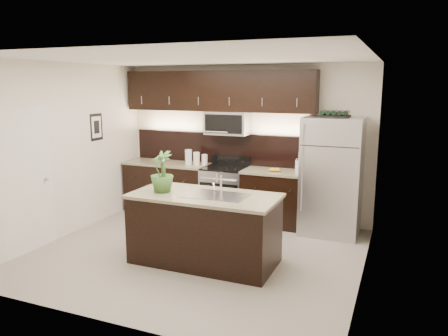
# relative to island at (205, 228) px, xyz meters

# --- Properties ---
(ground) EXTENTS (4.50, 4.50, 0.00)m
(ground) POSITION_rel_island_xyz_m (-0.24, 0.23, -0.47)
(ground) COLOR gray
(ground) RESTS_ON ground
(room_walls) EXTENTS (4.52, 4.02, 2.71)m
(room_walls) POSITION_rel_island_xyz_m (-0.35, 0.20, 1.22)
(room_walls) COLOR silver
(room_walls) RESTS_ON ground
(counter_run) EXTENTS (3.51, 0.65, 0.94)m
(counter_run) POSITION_rel_island_xyz_m (-0.70, 1.92, -0.00)
(counter_run) COLOR black
(counter_run) RESTS_ON ground
(upper_fixtures) EXTENTS (3.49, 0.40, 1.66)m
(upper_fixtures) POSITION_rel_island_xyz_m (-0.67, 2.07, 1.67)
(upper_fixtures) COLOR black
(upper_fixtures) RESTS_ON counter_run
(island) EXTENTS (1.96, 0.96, 0.94)m
(island) POSITION_rel_island_xyz_m (0.00, 0.00, 0.00)
(island) COLOR black
(island) RESTS_ON ground
(sink_faucet) EXTENTS (0.84, 0.50, 0.28)m
(sink_faucet) POSITION_rel_island_xyz_m (0.15, 0.01, 0.48)
(sink_faucet) COLOR silver
(sink_faucet) RESTS_ON island
(refrigerator) EXTENTS (0.90, 0.81, 1.87)m
(refrigerator) POSITION_rel_island_xyz_m (1.36, 1.86, 0.46)
(refrigerator) COLOR #B2B2B7
(refrigerator) RESTS_ON ground
(wine_rack) EXTENTS (0.46, 0.29, 0.11)m
(wine_rack) POSITION_rel_island_xyz_m (1.36, 1.86, 1.45)
(wine_rack) COLOR black
(wine_rack) RESTS_ON refrigerator
(plant) EXTENTS (0.40, 0.40, 0.55)m
(plant) POSITION_rel_island_xyz_m (-0.59, -0.08, 0.75)
(plant) COLOR #396428
(plant) RESTS_ON island
(canisters) EXTENTS (0.40, 0.18, 0.27)m
(canisters) POSITION_rel_island_xyz_m (-1.08, 1.90, 0.59)
(canisters) COLOR silver
(canisters) RESTS_ON counter_run
(french_press) EXTENTS (0.11, 0.11, 0.32)m
(french_press) POSITION_rel_island_xyz_m (0.82, 1.87, 0.59)
(french_press) COLOR silver
(french_press) RESTS_ON counter_run
(bananas) EXTENTS (0.22, 0.18, 0.06)m
(bananas) POSITION_rel_island_xyz_m (0.38, 1.84, 0.50)
(bananas) COLOR gold
(bananas) RESTS_ON counter_run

